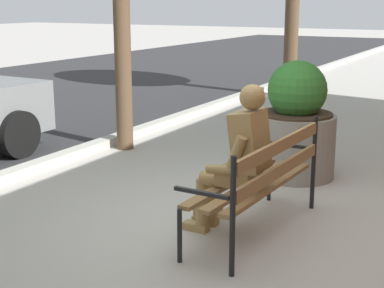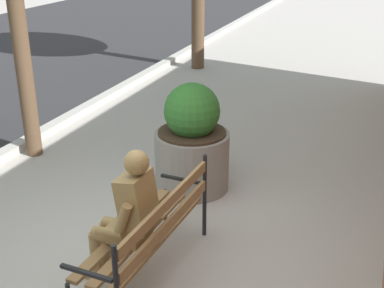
{
  "view_description": "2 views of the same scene",
  "coord_description": "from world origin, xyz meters",
  "views": [
    {
      "loc": [
        -4.69,
        -2.1,
        2.04
      ],
      "look_at": [
        -0.06,
        0.42,
        0.75
      ],
      "focal_mm": 54.6,
      "sensor_mm": 36.0,
      "label": 1
    },
    {
      "loc": [
        -3.71,
        -2.1,
        3.11
      ],
      "look_at": [
        1.8,
        0.03,
        0.6
      ],
      "focal_mm": 48.15,
      "sensor_mm": 36.0,
      "label": 2
    }
  ],
  "objects": [
    {
      "name": "bronze_statue_seated",
      "position": [
        -0.18,
        -0.08,
        0.67
      ],
      "size": [
        0.64,
        0.76,
        1.37
      ],
      "color": "olive",
      "rests_on": "ground"
    },
    {
      "name": "park_bench",
      "position": [
        -0.07,
        -0.29,
        0.54
      ],
      "size": [
        1.82,
        0.61,
        0.95
      ],
      "color": "olive",
      "rests_on": "ground"
    },
    {
      "name": "ground_plane",
      "position": [
        0.0,
        0.0,
        0.0
      ],
      "size": [
        80.0,
        80.0,
        0.0
      ],
      "primitive_type": "plane",
      "color": "#ADA8A0"
    },
    {
      "name": "concrete_planter",
      "position": [
        1.8,
        0.03,
        0.6
      ],
      "size": [
        0.94,
        0.94,
        1.38
      ],
      "color": "gray",
      "rests_on": "ground"
    }
  ]
}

